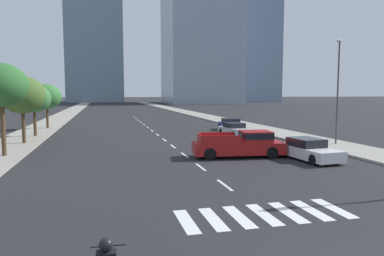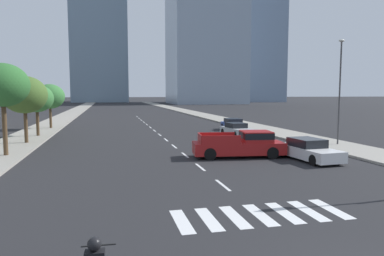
{
  "view_description": "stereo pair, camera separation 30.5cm",
  "coord_description": "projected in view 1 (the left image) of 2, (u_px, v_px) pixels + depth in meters",
  "views": [
    {
      "loc": [
        -5.21,
        -5.26,
        4.08
      ],
      "look_at": [
        0.0,
        15.49,
        2.0
      ],
      "focal_mm": 33.24,
      "sensor_mm": 36.0,
      "label": 1
    },
    {
      "loc": [
        -4.92,
        -5.33,
        4.08
      ],
      "look_at": [
        0.0,
        15.49,
        2.0
      ],
      "focal_mm": 33.24,
      "sensor_mm": 36.0,
      "label": 2
    }
  ],
  "objects": [
    {
      "name": "office_tower_right_skyline",
      "position": [
        255.0,
        20.0,
        172.06
      ],
      "size": [
        20.23,
        20.41,
        80.07
      ],
      "color": "slate",
      "rests_on": "ground"
    },
    {
      "name": "sedan_white_0",
      "position": [
        308.0,
        150.0,
        21.97
      ],
      "size": [
        2.17,
        4.79,
        1.31
      ],
      "rotation": [
        0.0,
        0.0,
        -1.49
      ],
      "color": "silver",
      "rests_on": "ground"
    },
    {
      "name": "crosswalk_near",
      "position": [
        264.0,
        214.0,
        12.03
      ],
      "size": [
        5.85,
        2.22,
        0.01
      ],
      "color": "silver",
      "rests_on": "ground"
    },
    {
      "name": "lane_divider_center",
      "position": [
        152.0,
        131.0,
        39.06
      ],
      "size": [
        0.14,
        50.0,
        0.01
      ],
      "color": "silver",
      "rests_on": "ground"
    },
    {
      "name": "street_tree_second",
      "position": [
        22.0,
        95.0,
        27.98
      ],
      "size": [
        3.49,
        3.49,
        5.32
      ],
      "color": "#4C3823",
      "rests_on": "sidewalk_west"
    },
    {
      "name": "sedan_blue_2",
      "position": [
        231.0,
        125.0,
        39.6
      ],
      "size": [
        2.14,
        4.51,
        1.3
      ],
      "rotation": [
        0.0,
        0.0,
        -1.64
      ],
      "color": "navy",
      "rests_on": "ground"
    },
    {
      "name": "street_tree_third",
      "position": [
        34.0,
        99.0,
        32.74
      ],
      "size": [
        3.03,
        3.03,
        4.77
      ],
      "color": "#4C3823",
      "rests_on": "sidewalk_west"
    },
    {
      "name": "street_lamp_east",
      "position": [
        338.0,
        85.0,
        27.43
      ],
      "size": [
        0.5,
        0.24,
        8.03
      ],
      "color": "#3F3F42",
      "rests_on": "sidewalk_east"
    },
    {
      "name": "sidewalk_west",
      "position": [
        26.0,
        137.0,
        32.73
      ],
      "size": [
        4.0,
        260.0,
        0.15
      ],
      "primitive_type": "cube",
      "color": "gray",
      "rests_on": "ground"
    },
    {
      "name": "sedan_silver_1",
      "position": [
        235.0,
        130.0,
        34.05
      ],
      "size": [
        2.13,
        4.4,
        1.27
      ],
      "rotation": [
        0.0,
        0.0,
        -1.48
      ],
      "color": "#B7BABF",
      "rests_on": "ground"
    },
    {
      "name": "sidewalk_east",
      "position": [
        268.0,
        130.0,
        38.64
      ],
      "size": [
        4.0,
        260.0,
        0.15
      ],
      "primitive_type": "cube",
      "color": "gray",
      "rests_on": "ground"
    },
    {
      "name": "street_tree_nearest",
      "position": [
        1.0,
        85.0,
        22.19
      ],
      "size": [
        3.24,
        3.24,
        5.84
      ],
      "color": "#4C3823",
      "rests_on": "sidewalk_west"
    },
    {
      "name": "street_tree_fourth",
      "position": [
        47.0,
        97.0,
        40.18
      ],
      "size": [
        3.3,
        3.3,
        5.0
      ],
      "color": "#4C3823",
      "rests_on": "sidewalk_west"
    },
    {
      "name": "pickup_truck",
      "position": [
        242.0,
        144.0,
        22.87
      ],
      "size": [
        5.99,
        2.65,
        1.67
      ],
      "rotation": [
        0.0,
        0.0,
        -0.13
      ],
      "color": "maroon",
      "rests_on": "ground"
    }
  ]
}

